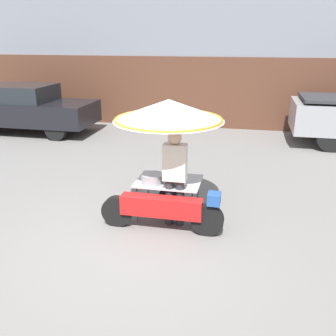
{
  "coord_description": "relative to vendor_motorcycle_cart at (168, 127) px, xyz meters",
  "views": [
    {
      "loc": [
        1.56,
        -5.0,
        3.04
      ],
      "look_at": [
        0.28,
        0.92,
        0.91
      ],
      "focal_mm": 40.0,
      "sensor_mm": 36.0,
      "label": 1
    }
  ],
  "objects": [
    {
      "name": "ground_plane",
      "position": [
        -0.28,
        -0.9,
        -1.63
      ],
      "size": [
        36.0,
        36.0,
        0.0
      ],
      "primitive_type": "plane",
      "color": "slate"
    },
    {
      "name": "vendor_person",
      "position": [
        0.17,
        -0.26,
        -0.71
      ],
      "size": [
        0.38,
        0.22,
        1.64
      ],
      "color": "#2D2D33",
      "rests_on": "ground"
    },
    {
      "name": "vendor_motorcycle_cart",
      "position": [
        0.0,
        0.0,
        0.0
      ],
      "size": [
        2.05,
        1.85,
        2.08
      ],
      "color": "black",
      "rests_on": "ground"
    },
    {
      "name": "parked_car",
      "position": [
        -5.89,
        5.1,
        -0.82
      ],
      "size": [
        4.42,
        1.81,
        1.56
      ],
      "color": "black",
      "rests_on": "ground"
    },
    {
      "name": "shopfront_building",
      "position": [
        -0.28,
        8.08,
        0.49
      ],
      "size": [
        28.0,
        2.06,
        4.27
      ],
      "color": "gray",
      "rests_on": "ground"
    }
  ]
}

